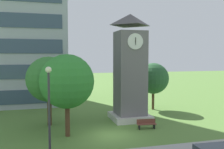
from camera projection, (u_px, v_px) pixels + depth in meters
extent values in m
plane|color=#567F38|center=(110.00, 135.00, 21.79)|extent=(160.00, 160.00, 0.00)
cube|color=slate|center=(130.00, 76.00, 26.80)|extent=(2.90, 2.90, 9.34)
cube|color=beige|center=(130.00, 117.00, 27.11)|extent=(3.92, 3.92, 0.60)
pyramid|color=#555155|center=(130.00, 20.00, 26.38)|extent=(3.19, 3.19, 1.20)
cylinder|color=white|center=(135.00, 41.00, 25.09)|extent=(1.60, 0.12, 1.60)
cylinder|color=white|center=(144.00, 42.00, 26.94)|extent=(0.12, 1.60, 1.60)
cube|color=black|center=(136.00, 40.00, 25.01)|extent=(0.09, 0.06, 0.48)
cube|color=black|center=(136.00, 41.00, 25.01)|extent=(0.06, 0.04, 0.72)
cube|color=brown|center=(147.00, 124.00, 23.60)|extent=(1.84, 0.65, 0.06)
cube|color=brown|center=(146.00, 121.00, 23.80)|extent=(1.80, 0.22, 0.40)
cube|color=black|center=(139.00, 127.00, 23.49)|extent=(0.12, 0.44, 0.45)
cube|color=black|center=(154.00, 126.00, 23.74)|extent=(0.12, 0.44, 0.45)
cylinder|color=#333338|center=(49.00, 122.00, 14.83)|extent=(0.14, 0.14, 5.80)
sphere|color=#F2EFCC|center=(48.00, 70.00, 14.61)|extent=(0.36, 0.36, 0.36)
cylinder|color=#513823|center=(49.00, 110.00, 24.83)|extent=(0.42, 0.42, 3.01)
sphere|color=#347732|center=(49.00, 79.00, 24.61)|extent=(4.38, 4.38, 4.38)
cylinder|color=#513823|center=(153.00, 99.00, 32.24)|extent=(0.33, 0.33, 2.60)
sphere|color=#285730|center=(153.00, 78.00, 32.04)|extent=(3.89, 3.89, 3.89)
cylinder|color=#513823|center=(67.00, 118.00, 21.40)|extent=(0.40, 0.40, 3.07)
sphere|color=#308231|center=(67.00, 81.00, 21.17)|extent=(4.55, 4.55, 4.55)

